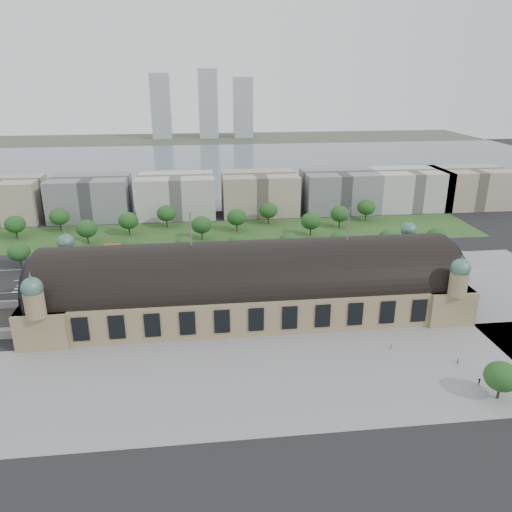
{
  "coord_description": "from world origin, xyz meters",
  "views": [
    {
      "loc": [
        -16.8,
        -162.86,
        81.71
      ],
      "look_at": [
        4.49,
        18.27,
        14.0
      ],
      "focal_mm": 35.0,
      "sensor_mm": 36.0,
      "label": 1
    }
  ],
  "objects": [
    {
      "name": "tree_belt_2",
      "position": [
        -92.0,
        107.0,
        8.05
      ],
      "size": [
        10.4,
        10.4,
        12.48
      ],
      "color": "#2D2116",
      "rests_on": "ground"
    },
    {
      "name": "lake",
      "position": [
        0.0,
        298.0,
        0.0
      ],
      "size": [
        700.0,
        320.0,
        0.08
      ],
      "primitive_type": "cube",
      "color": "slate",
      "rests_on": "ground"
    },
    {
      "name": "office_4",
      "position": [
        20.0,
        133.0,
        12.0
      ],
      "size": [
        45.0,
        32.0,
        24.0
      ],
      "primitive_type": "cube",
      "color": "tan",
      "rests_on": "ground"
    },
    {
      "name": "tree_belt_1",
      "position": [
        -111.0,
        95.0,
        8.05
      ],
      "size": [
        10.4,
        10.4,
        12.48
      ],
      "color": "#2D2116",
      "rests_on": "ground"
    },
    {
      "name": "grass_belt",
      "position": [
        -15.0,
        93.0,
        0.0
      ],
      "size": [
        300.0,
        45.0,
        0.1
      ],
      "primitive_type": "cube",
      "color": "#274D1F",
      "rests_on": "ground"
    },
    {
      "name": "tree_row_6",
      "position": [
        24.0,
        53.0,
        7.43
      ],
      "size": [
        9.6,
        9.6,
        11.52
      ],
      "color": "#2D2116",
      "rests_on": "ground"
    },
    {
      "name": "traffic_car_1",
      "position": [
        -87.83,
        41.8,
        0.65
      ],
      "size": [
        4.07,
        1.73,
        1.31
      ],
      "primitive_type": "imported",
      "rotation": [
        0.0,
        0.0,
        1.48
      ],
      "color": "gray",
      "rests_on": "ground"
    },
    {
      "name": "tree_row_8",
      "position": [
        72.0,
        53.0,
        7.43
      ],
      "size": [
        9.6,
        9.6,
        11.52
      ],
      "color": "#2D2116",
      "rests_on": "ground"
    },
    {
      "name": "office_2",
      "position": [
        -80.0,
        133.0,
        12.0
      ],
      "size": [
        45.0,
        32.0,
        24.0
      ],
      "primitive_type": "cube",
      "color": "gray",
      "rests_on": "ground"
    },
    {
      "name": "tree_belt_10",
      "position": [
        60.0,
        95.0,
        8.05
      ],
      "size": [
        10.4,
        10.4,
        12.48
      ],
      "color": "#2D2116",
      "rests_on": "ground"
    },
    {
      "name": "plaza_south",
      "position": [
        10.0,
        -44.0,
        0.0
      ],
      "size": [
        190.0,
        48.0,
        0.12
      ],
      "primitive_type": "cube",
      "color": "gray",
      "rests_on": "ground"
    },
    {
      "name": "tree_plaza_s",
      "position": [
        60.0,
        -60.0,
        6.8
      ],
      "size": [
        9.0,
        9.0,
        10.64
      ],
      "color": "#2D2116",
      "rests_on": "ground"
    },
    {
      "name": "office_7",
      "position": [
        155.0,
        133.0,
        12.0
      ],
      "size": [
        45.0,
        32.0,
        24.0
      ],
      "primitive_type": "cube",
      "color": "tan",
      "rests_on": "ground"
    },
    {
      "name": "tree_row_2",
      "position": [
        -72.0,
        53.0,
        7.43
      ],
      "size": [
        9.6,
        9.6,
        11.52
      ],
      "color": "#2D2116",
      "rests_on": "ground"
    },
    {
      "name": "tree_row_3",
      "position": [
        -48.0,
        53.0,
        7.43
      ],
      "size": [
        9.6,
        9.6,
        11.52
      ],
      "color": "#2D2116",
      "rests_on": "ground"
    },
    {
      "name": "bus_east",
      "position": [
        27.04,
        29.69,
        1.67
      ],
      "size": [
        12.09,
        3.34,
        3.33
      ],
      "primitive_type": "imported",
      "rotation": [
        0.0,
        0.0,
        1.53
      ],
      "color": "beige",
      "rests_on": "ground"
    },
    {
      "name": "ground",
      "position": [
        0.0,
        0.0,
        0.0
      ],
      "size": [
        900.0,
        900.0,
        0.0
      ],
      "primitive_type": "plane",
      "color": "black",
      "rests_on": "ground"
    },
    {
      "name": "far_tower_left",
      "position": [
        -60.0,
        508.0,
        40.0
      ],
      "size": [
        24.0,
        24.0,
        80.0
      ],
      "primitive_type": "cube",
      "color": "#9EA8B2",
      "rests_on": "ground"
    },
    {
      "name": "office_5",
      "position": [
        70.0,
        133.0,
        12.0
      ],
      "size": [
        45.0,
        32.0,
        24.0
      ],
      "primitive_type": "cube",
      "color": "gray",
      "rests_on": "ground"
    },
    {
      "name": "traffic_car_3",
      "position": [
        -15.39,
        43.65,
        0.74
      ],
      "size": [
        5.23,
        2.4,
        1.48
      ],
      "primitive_type": "imported",
      "rotation": [
        0.0,
        0.0,
        1.51
      ],
      "color": "maroon",
      "rests_on": "ground"
    },
    {
      "name": "parked_car_5",
      "position": [
        -25.69,
        25.0,
        0.64
      ],
      "size": [
        5.07,
        3.84,
        1.28
      ],
      "primitive_type": "imported",
      "rotation": [
        0.0,
        0.0,
        -1.14
      ],
      "color": "gray",
      "rests_on": "ground"
    },
    {
      "name": "tree_belt_5",
      "position": [
        -35.0,
        107.0,
        8.05
      ],
      "size": [
        10.4,
        10.4,
        12.48
      ],
      "color": "#2D2116",
      "rests_on": "ground"
    },
    {
      "name": "tree_belt_4",
      "position": [
        -54.0,
        95.0,
        8.05
      ],
      "size": [
        10.4,
        10.4,
        12.48
      ],
      "color": "#2D2116",
      "rests_on": "ground"
    },
    {
      "name": "traffic_car_2",
      "position": [
        -71.45,
        31.51,
        0.76
      ],
      "size": [
        5.74,
        3.11,
        1.53
      ],
      "primitive_type": "imported",
      "rotation": [
        0.0,
        0.0,
        -1.46
      ],
      "color": "black",
      "rests_on": "ground"
    },
    {
      "name": "far_shore",
      "position": [
        0.0,
        498.0,
        0.0
      ],
      "size": [
        700.0,
        120.0,
        0.14
      ],
      "primitive_type": "cube",
      "color": "#44513D",
      "rests_on": "ground"
    },
    {
      "name": "far_tower_right",
      "position": [
        45.0,
        508.0,
        37.5
      ],
      "size": [
        24.0,
        24.0,
        75.0
      ],
      "primitive_type": "cube",
      "color": "#9EA8B2",
      "rests_on": "ground"
    },
    {
      "name": "tree_belt_6",
      "position": [
        -16.0,
        83.0,
        8.05
      ],
      "size": [
        10.4,
        10.4,
        12.48
      ],
      "color": "#2D2116",
      "rests_on": "ground"
    },
    {
      "name": "tree_belt_3",
      "position": [
        -73.0,
        83.0,
        8.05
      ],
      "size": [
        10.4,
        10.4,
        12.48
      ],
      "color": "#2D2116",
      "rests_on": "ground"
    },
    {
      "name": "tree_belt_7",
      "position": [
        3.0,
        95.0,
        8.05
      ],
      "size": [
        10.4,
        10.4,
        12.48
      ],
      "color": "#2D2116",
      "rests_on": "ground"
    },
    {
      "name": "petrol_station",
      "position": [
        -53.91,
        65.28,
        2.95
      ],
      "size": [
        14.0,
        13.0,
        5.05
      ],
      "color": "#CE4C0C",
      "rests_on": "ground"
    },
    {
      "name": "tree_belt_8",
      "position": [
        22.0,
        107.0,
        8.05
      ],
      "size": [
        10.4,
        10.4,
        12.48
      ],
      "color": "#2D2116",
      "rests_on": "ground"
    },
    {
      "name": "road_slab",
      "position": [
        -20.0,
        38.0,
        0.0
      ],
      "size": [
        260.0,
        26.0,
        0.1
      ],
      "primitive_type": "cube",
      "color": "black",
      "rests_on": "ground"
    },
    {
      "name": "office_3",
      "position": [
        -30.0,
        133.0,
        12.0
      ],
      "size": [
        45.0,
        32.0,
        24.0
      ],
      "primitive_type": "cube",
      "color": "#B5B3AC",
      "rests_on": "ground"
    },
    {
      "name": "parked_car_1",
      "position": [
        -79.06,
        23.24,
        0.64
      ],
      "size": [
        4.93,
        4.44,
        1.27
      ],
      "primitive_type": "imported",
      "rotation": [
        0.0,
        0.0,
        -0.93
      ],
      "color": "maroon",
      "rests_on": "ground"
    },
    {
      "name": "tree_row_7",
      "position": [
        48.0,
        53.0,
        7.43
      ],
      "size": [
        9.6,
        9.6,
        11.52
      ],
      "color": "#2D2116",
      "rests_on": "ground"
    },
    {
      "name": "pedestrian_1",
      "position": [
        57.63,
        -42.98,
        0.92
      ],
      "size": [
        0.53,
        0.73,
        1.84
      ],
      "primitive_type": "imported",
      "rotation": [
        0.0,
        0.0,
        1.42
      ],
      "color": "gray",
      "rests_on": "ground"
    },
    {
      "name": "parked_car_6",
      "position": [
        -18.0,
        21.0,
        0.65
      ],
      "size": [
        4.59,
        4.23,
        1.29
      ],
      "primitive_type": "imported",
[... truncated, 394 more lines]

